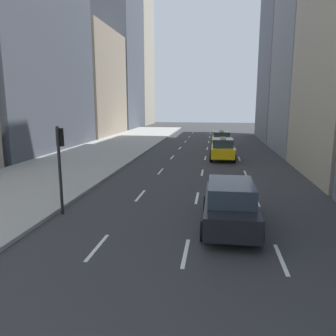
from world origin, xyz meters
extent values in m
cube|color=#9E9E99|center=(-7.00, 27.00, 0.07)|extent=(8.00, 66.00, 0.15)
cube|color=white|center=(-0.20, 8.00, 0.01)|extent=(0.12, 2.00, 0.01)
cube|color=white|center=(-0.20, 14.00, 0.01)|extent=(0.12, 2.00, 0.01)
cube|color=white|center=(-0.20, 20.00, 0.01)|extent=(0.12, 2.00, 0.01)
cube|color=white|center=(-0.20, 26.00, 0.01)|extent=(0.12, 2.00, 0.01)
cube|color=white|center=(-0.20, 32.00, 0.01)|extent=(0.12, 2.00, 0.01)
cube|color=white|center=(-0.20, 38.00, 0.01)|extent=(0.12, 2.00, 0.01)
cube|color=white|center=(-0.20, 44.00, 0.01)|extent=(0.12, 2.00, 0.01)
cube|color=white|center=(-0.20, 50.00, 0.01)|extent=(0.12, 2.00, 0.01)
cube|color=white|center=(2.60, 8.00, 0.01)|extent=(0.12, 2.00, 0.01)
cube|color=white|center=(2.60, 14.00, 0.01)|extent=(0.12, 2.00, 0.01)
cube|color=white|center=(2.60, 20.00, 0.01)|extent=(0.12, 2.00, 0.01)
cube|color=white|center=(2.60, 26.00, 0.01)|extent=(0.12, 2.00, 0.01)
cube|color=white|center=(2.60, 32.00, 0.01)|extent=(0.12, 2.00, 0.01)
cube|color=white|center=(2.60, 38.00, 0.01)|extent=(0.12, 2.00, 0.01)
cube|color=white|center=(2.60, 44.00, 0.01)|extent=(0.12, 2.00, 0.01)
cube|color=white|center=(2.60, 50.00, 0.01)|extent=(0.12, 2.00, 0.01)
cube|color=white|center=(5.40, 8.00, 0.01)|extent=(0.12, 2.00, 0.01)
cube|color=white|center=(5.40, 14.00, 0.01)|extent=(0.12, 2.00, 0.01)
cube|color=white|center=(5.40, 20.00, 0.01)|extent=(0.12, 2.00, 0.01)
cube|color=white|center=(5.40, 26.00, 0.01)|extent=(0.12, 2.00, 0.01)
cube|color=white|center=(5.40, 32.00, 0.01)|extent=(0.12, 2.00, 0.01)
cube|color=white|center=(5.40, 38.00, 0.01)|extent=(0.12, 2.00, 0.01)
cube|color=white|center=(5.40, 44.00, 0.01)|extent=(0.12, 2.00, 0.01)
cube|color=white|center=(5.40, 50.00, 0.01)|extent=(0.12, 2.00, 0.01)
cube|color=#4C515B|center=(-14.00, 28.35, 12.26)|extent=(6.00, 16.81, 24.52)
cube|color=gray|center=(-14.00, 44.41, 7.30)|extent=(6.00, 13.61, 14.60)
cube|color=#4C515B|center=(-14.00, 58.37, 15.87)|extent=(6.00, 12.60, 31.74)
cube|color=#A89E89|center=(-14.00, 70.44, 14.69)|extent=(6.00, 10.94, 29.37)
cube|color=slate|center=(12.00, 42.11, 9.45)|extent=(6.00, 11.68, 18.90)
cube|color=yellow|center=(4.00, 32.56, 0.71)|extent=(1.80, 4.40, 0.76)
cube|color=#28333D|center=(4.00, 32.30, 1.41)|extent=(1.58, 2.29, 0.64)
cube|color=#F2E599|center=(4.00, 32.30, 1.80)|extent=(0.44, 0.20, 0.14)
cylinder|color=black|center=(3.10, 33.92, 0.33)|extent=(0.22, 0.66, 0.66)
cylinder|color=black|center=(4.90, 33.92, 0.33)|extent=(0.22, 0.66, 0.66)
cylinder|color=black|center=(3.10, 31.20, 0.33)|extent=(0.22, 0.66, 0.66)
cylinder|color=black|center=(4.90, 31.20, 0.33)|extent=(0.22, 0.66, 0.66)
cube|color=yellow|center=(4.00, 25.52, 0.71)|extent=(1.80, 4.40, 0.76)
cube|color=#28333D|center=(4.00, 25.25, 1.41)|extent=(1.58, 2.29, 0.64)
cube|color=#F2E599|center=(4.00, 25.25, 1.80)|extent=(0.44, 0.20, 0.14)
cylinder|color=black|center=(3.10, 26.88, 0.33)|extent=(0.22, 0.66, 0.66)
cylinder|color=black|center=(4.90, 26.88, 0.33)|extent=(0.22, 0.66, 0.66)
cylinder|color=black|center=(3.10, 24.15, 0.33)|extent=(0.22, 0.66, 0.66)
cylinder|color=black|center=(4.90, 24.15, 0.33)|extent=(0.22, 0.66, 0.66)
cube|color=black|center=(4.00, 10.49, 0.71)|extent=(1.80, 4.85, 0.76)
cube|color=#28333D|center=(4.00, 10.20, 1.41)|extent=(1.58, 2.52, 0.64)
cylinder|color=black|center=(3.10, 11.99, 0.33)|extent=(0.22, 0.66, 0.66)
cylinder|color=black|center=(4.90, 11.99, 0.33)|extent=(0.22, 0.66, 0.66)
cylinder|color=black|center=(3.10, 8.99, 0.33)|extent=(0.22, 0.66, 0.66)
cylinder|color=black|center=(4.90, 8.99, 0.33)|extent=(0.22, 0.66, 0.66)
cylinder|color=black|center=(-2.75, 10.86, 1.80)|extent=(0.12, 0.12, 3.60)
cube|color=black|center=(-2.75, 11.04, 3.15)|extent=(0.24, 0.20, 0.72)
sphere|color=red|center=(-2.75, 11.15, 3.38)|extent=(0.14, 0.14, 0.14)
sphere|color=#4C3F14|center=(-2.75, 11.15, 3.15)|extent=(0.14, 0.14, 0.14)
sphere|color=#198C2D|center=(-2.75, 11.15, 2.92)|extent=(0.14, 0.14, 0.14)
camera|label=1|loc=(3.41, -1.25, 4.45)|focal=35.00mm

